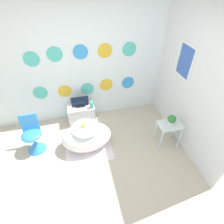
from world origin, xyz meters
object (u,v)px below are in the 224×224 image
object	(u,v)px
bathtub	(87,137)
tv	(80,102)
vase	(92,105)
potted_plant_left	(172,120)
chair	(34,140)

from	to	relation	value
bathtub	tv	size ratio (longest dim) A/B	2.57
vase	potted_plant_left	world-z (taller)	potted_plant_left
bathtub	chair	bearing A→B (deg)	171.26
chair	tv	xyz separation A→B (m)	(0.97, 0.63, 0.27)
vase	potted_plant_left	distance (m)	1.67
bathtub	chair	distance (m)	1.00
potted_plant_left	vase	bearing A→B (deg)	144.17
vase	potted_plant_left	xyz separation A→B (m)	(1.35, -0.97, 0.15)
bathtub	potted_plant_left	distance (m)	1.64
chair	tv	bearing A→B (deg)	33.20
tv	potted_plant_left	bearing A→B (deg)	-34.40
bathtub	chair	size ratio (longest dim) A/B	1.23
chair	potted_plant_left	xyz separation A→B (m)	(2.55, -0.45, 0.39)
bathtub	tv	xyz separation A→B (m)	(-0.02, 0.79, 0.27)
chair	vase	world-z (taller)	chair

